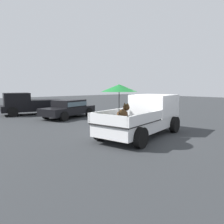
{
  "coord_description": "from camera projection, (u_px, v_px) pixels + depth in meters",
  "views": [
    {
      "loc": [
        -7.59,
        -6.53,
        2.32
      ],
      "look_at": [
        -0.78,
        1.13,
        1.1
      ],
      "focal_mm": 34.55,
      "sensor_mm": 36.0,
      "label": 1
    }
  ],
  "objects": [
    {
      "name": "pickup_truck_red",
      "position": [
        30.0,
        104.0,
        17.85
      ],
      "size": [
        5.07,
        2.92,
        1.8
      ],
      "rotation": [
        0.0,
        0.0,
        2.94
      ],
      "color": "black",
      "rests_on": "ground"
    },
    {
      "name": "pickup_truck_main",
      "position": [
        145.0,
        114.0,
        10.31
      ],
      "size": [
        5.32,
        3.06,
        2.4
      ],
      "rotation": [
        0.0,
        0.0,
        0.2
      ],
      "color": "black",
      "rests_on": "ground"
    },
    {
      "name": "parked_sedan_near",
      "position": [
        69.0,
        108.0,
        16.03
      ],
      "size": [
        4.62,
        2.93,
        1.33
      ],
      "rotation": [
        0.0,
        0.0,
        3.43
      ],
      "color": "black",
      "rests_on": "ground"
    },
    {
      "name": "ground_plane",
      "position": [
        140.0,
        136.0,
        10.13
      ],
      "size": [
        80.0,
        80.0,
        0.0
      ],
      "primitive_type": "plane",
      "color": "#2D3033"
    }
  ]
}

